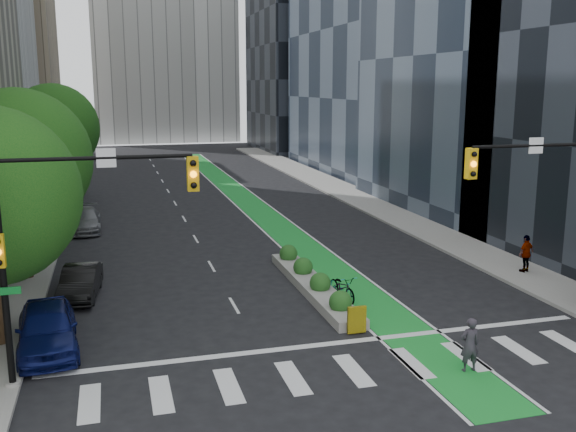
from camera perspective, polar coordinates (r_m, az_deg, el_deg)
ground at (r=21.80m, az=4.87°, el=-12.44°), size 160.00×160.00×0.00m
sidewalk_left at (r=44.76m, az=-21.28°, el=-0.54°), size 3.60×90.00×0.15m
sidewalk_right at (r=48.33m, az=7.73°, el=1.00°), size 3.60×90.00×0.15m
bike_lane_paint at (r=50.44m, az=-3.77°, el=1.44°), size 2.20×70.00×0.01m
building_dark_end at (r=90.90m, az=1.90°, el=14.81°), size 14.00×18.00×28.00m
tree_mid at (r=31.06m, az=-22.80°, el=4.60°), size 6.40×6.40×8.78m
tree_midfar at (r=41.01m, az=-21.06°, el=5.33°), size 5.60×5.60×7.76m
tree_far at (r=50.89m, az=-20.10°, el=7.31°), size 6.60×6.60×9.00m
signal_left at (r=19.60m, az=-19.99°, el=-1.14°), size 6.14×0.51×7.20m
signal_right at (r=25.07m, az=23.62°, el=1.29°), size 5.82×0.51×7.20m
median_planter at (r=28.27m, az=2.20°, el=-5.90°), size 1.20×10.26×1.10m
bicycle at (r=27.05m, az=4.85°, el=-6.34°), size 1.03×2.20×1.11m
cyclist at (r=21.24m, az=15.84°, el=-10.95°), size 0.65×0.44×1.76m
parked_car_left_near at (r=23.38m, az=-20.63°, el=-9.31°), size 2.34×4.95×1.63m
parked_car_left_mid at (r=28.66m, az=-17.98°, el=-5.62°), size 1.84×4.18×1.33m
parked_car_left_far at (r=41.48m, az=-17.65°, el=-0.33°), size 2.01×4.79×1.38m
pedestrian_far at (r=32.38m, az=20.41°, el=-3.14°), size 1.13×0.77×1.78m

